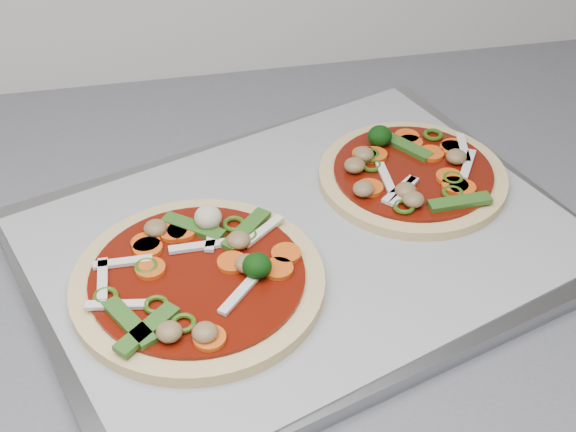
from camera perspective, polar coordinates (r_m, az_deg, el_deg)
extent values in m
cube|color=gray|center=(0.71, 1.07, -2.00)|extent=(0.55, 0.48, 0.02)
cube|color=#A1A1A7|center=(0.71, 1.08, -1.47)|extent=(0.53, 0.46, 0.00)
cylinder|color=#E4BB7D|center=(0.66, -6.41, -4.73)|extent=(0.22, 0.22, 0.01)
cylinder|color=#600E08|center=(0.65, -6.46, -4.26)|extent=(0.18, 0.18, 0.00)
ellipsoid|color=olive|center=(0.65, -2.93, -3.40)|extent=(0.03, 0.03, 0.01)
torus|color=#2F4D0F|center=(0.66, -10.04, -3.56)|extent=(0.03, 0.03, 0.00)
cube|color=#376122|center=(0.69, -6.76, -0.78)|extent=(0.05, 0.05, 0.00)
ellipsoid|color=#0D3C0B|center=(0.64, -2.22, -3.56)|extent=(0.03, 0.03, 0.02)
cylinder|color=#FB5E0A|center=(0.66, -3.99, -3.32)|extent=(0.03, 0.03, 0.00)
torus|color=#2F4D0F|center=(0.64, -12.84, -5.59)|extent=(0.03, 0.03, 0.00)
ellipsoid|color=olive|center=(0.60, -8.44, -8.14)|extent=(0.03, 0.03, 0.01)
ellipsoid|color=olive|center=(0.69, -9.41, -0.87)|extent=(0.03, 0.03, 0.01)
cylinder|color=#FB5E0A|center=(0.66, -0.13, -2.69)|extent=(0.03, 0.03, 0.00)
ellipsoid|color=beige|center=(0.69, -5.71, -0.09)|extent=(0.03, 0.03, 0.02)
cylinder|color=#FB5E0A|center=(0.68, -10.08, -1.92)|extent=(0.04, 0.04, 0.00)
torus|color=#2F4D0F|center=(0.63, -9.36, -6.25)|extent=(0.02, 0.02, 0.00)
cylinder|color=#FB5E0A|center=(0.65, -0.70, -3.78)|extent=(0.03, 0.03, 0.00)
cube|color=#376122|center=(0.62, -11.23, -7.41)|extent=(0.04, 0.06, 0.00)
cube|color=#376122|center=(0.69, -2.99, -0.97)|extent=(0.05, 0.05, 0.00)
cylinder|color=#FB5E0A|center=(0.69, -7.56, -1.08)|extent=(0.03, 0.03, 0.00)
ellipsoid|color=olive|center=(0.60, -5.92, -8.24)|extent=(0.03, 0.03, 0.01)
cube|color=silver|center=(0.67, -6.47, -2.16)|extent=(0.05, 0.01, 0.00)
cube|color=silver|center=(0.66, -13.05, -4.41)|extent=(0.01, 0.05, 0.00)
cylinder|color=#FB5E0A|center=(0.68, -9.94, -2.26)|extent=(0.03, 0.03, 0.00)
cube|color=silver|center=(0.69, -5.36, -1.16)|extent=(0.02, 0.05, 0.00)
cube|color=silver|center=(0.67, -11.67, -3.24)|extent=(0.05, 0.01, 0.00)
cube|color=silver|center=(0.69, -1.79, -1.06)|extent=(0.04, 0.04, 0.00)
cylinder|color=#FB5E0A|center=(0.60, -5.60, -8.65)|extent=(0.04, 0.04, 0.00)
cylinder|color=#FB5E0A|center=(0.66, -9.76, -3.71)|extent=(0.03, 0.03, 0.00)
cube|color=silver|center=(0.63, -12.08, -6.19)|extent=(0.05, 0.02, 0.00)
ellipsoid|color=olive|center=(0.67, -3.51, -1.73)|extent=(0.02, 0.02, 0.01)
torus|color=#2F4D0F|center=(0.61, -7.45, -7.56)|extent=(0.03, 0.03, 0.00)
torus|color=#2F4D0F|center=(0.69, -3.86, -0.57)|extent=(0.03, 0.03, 0.00)
cylinder|color=#FB5E0A|center=(0.69, -8.21, -1.13)|extent=(0.04, 0.04, 0.00)
cube|color=silver|center=(0.63, -3.51, -5.58)|extent=(0.04, 0.04, 0.00)
cube|color=#376122|center=(0.61, -9.99, -7.93)|extent=(0.05, 0.05, 0.00)
torus|color=#2F4D0F|center=(0.68, -2.98, -1.41)|extent=(0.02, 0.02, 0.00)
cylinder|color=#E4BB7D|center=(0.78, 8.84, 2.79)|extent=(0.20, 0.20, 0.01)
cylinder|color=#600E08|center=(0.77, 8.89, 3.18)|extent=(0.17, 0.17, 0.00)
ellipsoid|color=olive|center=(0.73, 5.40, 1.95)|extent=(0.02, 0.02, 0.01)
cylinder|color=#FB5E0A|center=(0.75, 12.30, 1.97)|extent=(0.03, 0.03, 0.00)
cylinder|color=#FB5E0A|center=(0.78, 5.47, 4.35)|extent=(0.03, 0.03, 0.00)
torus|color=#2F4D0F|center=(0.78, 5.82, 4.38)|extent=(0.03, 0.03, 0.00)
cube|color=silver|center=(0.78, 12.66, 3.61)|extent=(0.03, 0.05, 0.00)
ellipsoid|color=olive|center=(0.78, 5.41, 4.39)|extent=(0.02, 0.02, 0.01)
cube|color=#376122|center=(0.80, 8.36, 4.94)|extent=(0.04, 0.06, 0.00)
cylinder|color=#FB5E0A|center=(0.79, 10.14, 4.39)|extent=(0.03, 0.03, 0.00)
cylinder|color=#FB5E0A|center=(0.74, 5.84, 2.01)|extent=(0.03, 0.03, 0.00)
cylinder|color=#FB5E0A|center=(0.81, 8.44, 5.58)|extent=(0.04, 0.04, 0.00)
torus|color=#2F4D0F|center=(0.72, 8.24, 0.66)|extent=(0.02, 0.02, 0.00)
cylinder|color=#FB5E0A|center=(0.77, 11.39, 2.73)|extent=(0.04, 0.04, 0.00)
cube|color=silver|center=(0.75, 6.99, 2.67)|extent=(0.01, 0.05, 0.00)
cube|color=#376122|center=(0.74, 12.13, 0.99)|extent=(0.06, 0.02, 0.00)
cube|color=silver|center=(0.74, 7.92, 1.86)|extent=(0.04, 0.04, 0.00)
ellipsoid|color=olive|center=(0.72, 8.91, 1.17)|extent=(0.03, 0.03, 0.01)
ellipsoid|color=#0D3C0B|center=(0.80, 6.55, 5.69)|extent=(0.03, 0.03, 0.02)
torus|color=#2F4D0F|center=(0.75, 11.63, 1.63)|extent=(0.03, 0.03, 0.00)
torus|color=#2F4D0F|center=(0.76, 11.64, 2.63)|extent=(0.03, 0.03, 0.00)
cylinder|color=#FB5E0A|center=(0.81, 11.72, 4.86)|extent=(0.03, 0.03, 0.00)
ellipsoid|color=olive|center=(0.79, 11.88, 4.15)|extent=(0.03, 0.03, 0.01)
cylinder|color=#FB5E0A|center=(0.80, 11.61, 4.71)|extent=(0.03, 0.03, 0.00)
cube|color=silver|center=(0.81, 12.35, 4.73)|extent=(0.02, 0.05, 0.00)
ellipsoid|color=olive|center=(0.76, 4.76, 3.61)|extent=(0.03, 0.03, 0.01)
cylinder|color=#FB5E0A|center=(0.78, 6.17, 4.34)|extent=(0.04, 0.04, 0.00)
cylinder|color=#FB5E0A|center=(0.76, 11.78, 2.12)|extent=(0.03, 0.03, 0.00)
ellipsoid|color=olive|center=(0.73, 8.38, 1.81)|extent=(0.03, 0.03, 0.01)
cube|color=silver|center=(0.74, 8.23, 1.74)|extent=(0.04, 0.04, 0.00)
torus|color=#2F4D0F|center=(0.82, 10.27, 5.71)|extent=(0.02, 0.02, 0.00)
cylinder|color=#FB5E0A|center=(0.81, 8.67, 5.15)|extent=(0.03, 0.03, 0.00)
torus|color=#2F4D0F|center=(0.77, 5.95, 3.60)|extent=(0.03, 0.03, 0.00)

